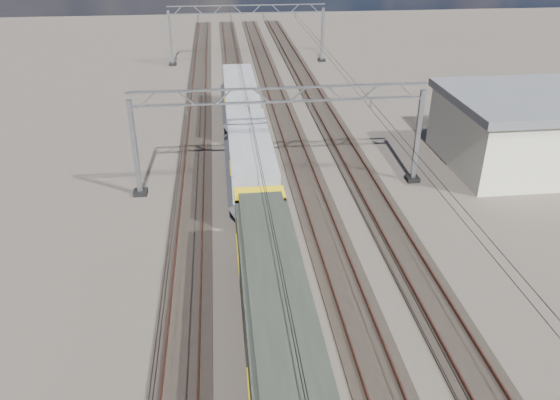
{
  "coord_description": "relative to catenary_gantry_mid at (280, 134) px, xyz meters",
  "views": [
    {
      "loc": [
        -3.82,
        -29.79,
        16.82
      ],
      "look_at": [
        -0.72,
        -2.45,
        2.4
      ],
      "focal_mm": 35.0,
      "sensor_mm": 36.0,
      "label": 1
    }
  ],
  "objects": [
    {
      "name": "track_inner_east",
      "position": [
        2.0,
        -4.0,
        -3.83
      ],
      "size": [
        2.6,
        140.0,
        0.3
      ],
      "color": "black",
      "rests_on": "ground"
    },
    {
      "name": "catenary_gantry_far",
      "position": [
        0.0,
        36.0,
        0.0
      ],
      "size": [
        19.9,
        0.9,
        7.11
      ],
      "color": "gray",
      "rests_on": "ground"
    },
    {
      "name": "track_loco",
      "position": [
        -2.0,
        -4.0,
        -3.83
      ],
      "size": [
        2.6,
        140.0,
        0.3
      ],
      "color": "black",
      "rests_on": "ground"
    },
    {
      "name": "overhead_wires",
      "position": [
        -0.0,
        4.0,
        1.84
      ],
      "size": [
        12.03,
        140.0,
        0.53
      ],
      "color": "black",
      "rests_on": "ground"
    },
    {
      "name": "track_outer_west",
      "position": [
        -6.0,
        -4.0,
        -3.83
      ],
      "size": [
        2.6,
        140.0,
        0.3
      ],
      "color": "black",
      "rests_on": "ground"
    },
    {
      "name": "locomotive",
      "position": [
        -2.0,
        -17.49,
        -1.58
      ],
      "size": [
        2.76,
        21.1,
        3.62
      ],
      "color": "black",
      "rests_on": "ground"
    },
    {
      "name": "track_outer_east",
      "position": [
        6.0,
        -4.0,
        -3.83
      ],
      "size": [
        2.6,
        140.0,
        0.3
      ],
      "color": "black",
      "rests_on": "ground"
    },
    {
      "name": "catenary_gantry_mid",
      "position": [
        0.0,
        0.0,
        0.0
      ],
      "size": [
        19.9,
        0.9,
        7.11
      ],
      "color": "gray",
      "rests_on": "ground"
    },
    {
      "name": "hopper_wagon_mid",
      "position": [
        -2.0,
        14.4,
        -1.67
      ],
      "size": [
        3.38,
        13.0,
        3.25
      ],
      "color": "black",
      "rests_on": "ground"
    },
    {
      "name": "ground",
      "position": [
        -0.0,
        -4.0,
        -3.91
      ],
      "size": [
        160.0,
        160.0,
        0.0
      ],
      "primitive_type": "plane",
      "color": "#2A2520",
      "rests_on": "ground"
    },
    {
      "name": "hopper_wagon_lead",
      "position": [
        -2.0,
        0.2,
        -1.67
      ],
      "size": [
        3.38,
        13.0,
        3.25
      ],
      "color": "black",
      "rests_on": "ground"
    }
  ]
}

